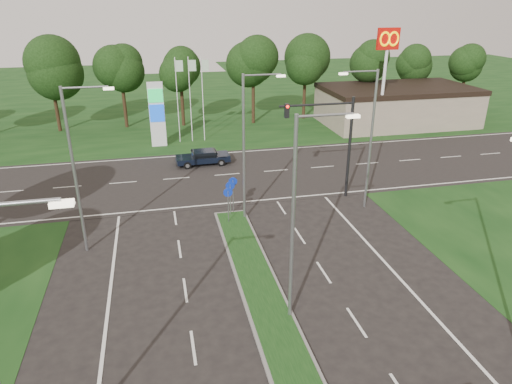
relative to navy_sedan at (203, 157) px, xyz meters
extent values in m
cube|color=black|center=(0.56, 28.15, -0.65)|extent=(160.00, 50.00, 0.02)
cube|color=black|center=(0.56, -2.85, -0.65)|extent=(160.00, 12.00, 0.02)
cube|color=slate|center=(0.56, -22.85, -0.59)|extent=(2.00, 26.00, 0.12)
cube|color=gray|center=(22.56, 9.15, 1.35)|extent=(16.00, 9.00, 4.00)
cylinder|color=gray|center=(1.36, -20.85, 3.85)|extent=(0.16, 0.16, 9.00)
cylinder|color=gray|center=(2.46, -20.85, 8.25)|extent=(2.20, 0.10, 0.10)
cube|color=#FFF2CC|center=(3.56, -20.85, 8.15)|extent=(0.50, 0.22, 0.12)
cylinder|color=gray|center=(1.36, -10.85, 3.85)|extent=(0.16, 0.16, 9.00)
cylinder|color=gray|center=(2.46, -10.85, 8.25)|extent=(2.20, 0.10, 0.10)
cube|color=#FFF2CC|center=(3.56, -10.85, 8.15)|extent=(0.50, 0.22, 0.12)
cylinder|color=gray|center=(-6.84, -26.85, 8.25)|extent=(2.20, 0.10, 0.10)
cube|color=#FFF2CC|center=(-5.74, -26.85, 8.15)|extent=(0.50, 0.22, 0.12)
cylinder|color=gray|center=(-7.94, -12.85, 3.85)|extent=(0.16, 0.16, 9.00)
cylinder|color=gray|center=(-6.84, -12.85, 8.25)|extent=(2.20, 0.10, 0.10)
cube|color=#FFF2CC|center=(-5.74, -12.85, 8.15)|extent=(0.50, 0.22, 0.12)
cylinder|color=gray|center=(9.56, -10.85, 3.85)|extent=(0.16, 0.16, 9.00)
cylinder|color=gray|center=(8.46, -10.85, 8.25)|extent=(2.20, 0.10, 0.10)
cube|color=#FFF2CC|center=(7.36, -10.85, 8.15)|extent=(0.50, 0.22, 0.12)
cylinder|color=black|center=(9.06, -8.85, 2.85)|extent=(0.20, 0.20, 7.00)
cylinder|color=black|center=(6.56, -8.85, 5.95)|extent=(5.00, 0.14, 0.14)
cube|color=black|center=(4.56, -8.85, 5.65)|extent=(0.28, 0.28, 0.90)
sphere|color=#FF190C|center=(4.56, -9.03, 5.95)|extent=(0.20, 0.20, 0.20)
cylinder|color=gray|center=(0.26, -11.35, 0.45)|extent=(0.06, 0.06, 2.20)
cylinder|color=#0C26A5|center=(0.26, -11.35, 1.45)|extent=(0.56, 0.04, 0.56)
cylinder|color=gray|center=(0.56, -10.35, 0.45)|extent=(0.06, 0.06, 2.20)
cylinder|color=#0C26A5|center=(0.56, -10.35, 1.45)|extent=(0.56, 0.04, 0.56)
cylinder|color=gray|center=(0.86, -9.65, 0.45)|extent=(0.06, 0.06, 2.20)
cylinder|color=#0C26A5|center=(0.86, -9.65, 1.45)|extent=(0.56, 0.04, 0.56)
cube|color=silver|center=(-3.44, 6.15, 2.35)|extent=(1.40, 0.30, 6.00)
cube|color=#0CA53F|center=(-3.44, 5.97, 4.15)|extent=(1.30, 0.08, 1.20)
cube|color=#0C3FBF|center=(-3.44, 5.97, 2.55)|extent=(1.30, 0.08, 1.60)
cylinder|color=silver|center=(-1.44, 7.15, 3.35)|extent=(0.08, 0.08, 8.00)
cube|color=#B2D8B2|center=(-1.09, 7.15, 6.55)|extent=(0.70, 0.02, 1.00)
cylinder|color=silver|center=(-0.24, 7.15, 3.35)|extent=(0.08, 0.08, 8.00)
cube|color=#B2D8B2|center=(0.11, 7.15, 6.55)|extent=(0.70, 0.02, 1.00)
cylinder|color=silver|center=(0.96, 7.15, 3.35)|extent=(0.08, 0.08, 8.00)
cube|color=#B2D8B2|center=(1.31, 7.15, 6.55)|extent=(0.70, 0.02, 1.00)
cylinder|color=silver|center=(18.56, 5.15, 4.35)|extent=(0.30, 0.30, 10.00)
cube|color=#BF0C07|center=(18.56, 5.15, 8.75)|extent=(2.20, 0.35, 2.00)
torus|color=#FFC600|center=(18.11, 4.93, 8.75)|extent=(1.06, 0.16, 1.06)
torus|color=#FFC600|center=(19.01, 4.93, 8.75)|extent=(1.06, 0.16, 1.06)
cylinder|color=black|center=(0.56, 13.15, 1.55)|extent=(0.36, 0.36, 4.40)
sphere|color=black|center=(0.56, 13.15, 5.85)|extent=(6.00, 6.00, 6.00)
sphere|color=black|center=(0.86, 12.95, 6.85)|extent=(4.80, 4.80, 4.80)
cube|color=black|center=(-0.02, 0.00, -0.10)|extent=(4.45, 1.93, 0.45)
cube|color=black|center=(0.07, 0.00, 0.33)|extent=(1.98, 1.59, 0.42)
cube|color=black|center=(0.07, 0.00, 0.54)|extent=(1.63, 1.49, 0.04)
cylinder|color=black|center=(-1.40, -0.86, -0.34)|extent=(0.63, 0.22, 0.62)
cylinder|color=black|center=(-1.45, 0.77, -0.34)|extent=(0.63, 0.22, 0.62)
cylinder|color=black|center=(1.41, -0.77, -0.34)|extent=(0.63, 0.22, 0.62)
cylinder|color=black|center=(1.36, 0.86, -0.34)|extent=(0.63, 0.22, 0.62)
camera|label=1|loc=(-3.64, -36.38, 12.15)|focal=32.00mm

